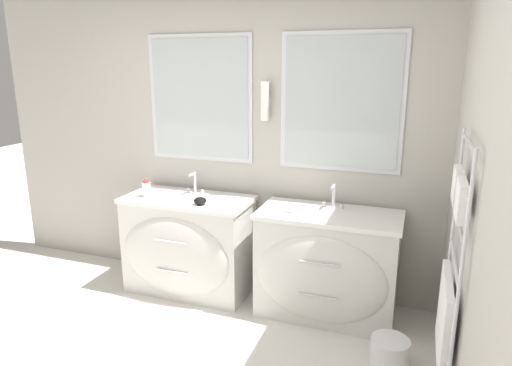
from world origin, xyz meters
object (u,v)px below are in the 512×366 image
Objects in this scene: amenity_bowl at (200,201)px; waste_bin at (390,354)px; vanity_right at (326,265)px; toiletry_bottle at (146,189)px; vanity_left at (187,245)px.

waste_bin is (1.55, -0.41, -0.76)m from amenity_bowl.
vanity_right is 1.63m from toiletry_bottle.
vanity_left reaches higher than waste_bin.
amenity_bowl is (0.19, -0.11, 0.45)m from vanity_left.
vanity_left is 0.59m from toiletry_bottle.
waste_bin is at bearing -16.67° from vanity_left.
vanity_left is at bearing 163.33° from waste_bin.
toiletry_bottle is at bearing 174.19° from amenity_bowl.
vanity_right is at bearing 0.00° from vanity_left.
vanity_left is at bearing 150.41° from amenity_bowl.
toiletry_bottle is at bearing -170.99° from vanity_left.
vanity_right is 1.12m from amenity_bowl.
amenity_bowl is at bearing -5.81° from toiletry_bottle.
vanity_left is 1.21m from vanity_right.
amenity_bowl reaches higher than vanity_left.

